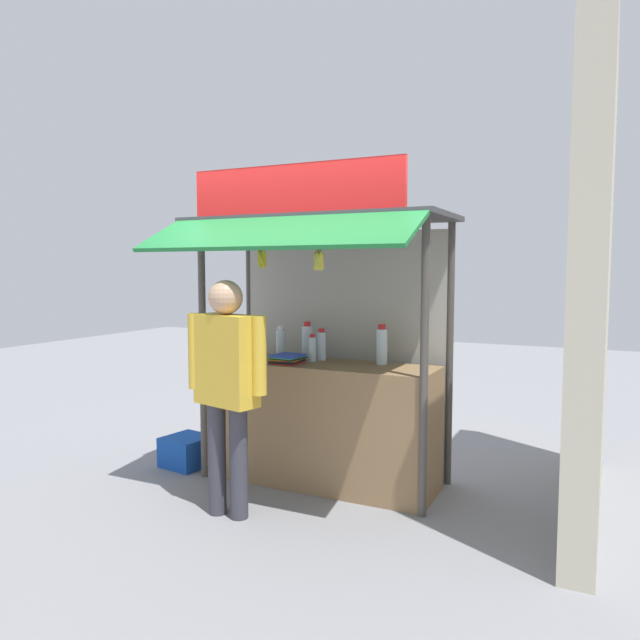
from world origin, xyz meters
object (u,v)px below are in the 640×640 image
water_bottle_mid_left (382,346)px  magazine_stack_left (237,354)px  banana_bunch_inner_right (319,260)px  vendor_person (227,376)px  water_bottle_front_right (307,342)px  magazine_stack_far_left (288,359)px  banana_bunch_inner_left (262,258)px  water_bottle_mid_right (281,343)px  water_bottle_back_right (312,349)px  water_bottle_right (322,345)px  plastic_crate (187,451)px

water_bottle_mid_left → magazine_stack_left: water_bottle_mid_left is taller
banana_bunch_inner_right → vendor_person: (-0.47, -0.49, -0.80)m
vendor_person → water_bottle_front_right: bearing=98.2°
magazine_stack_far_left → vendor_person: (-0.07, -0.75, -0.02)m
magazine_stack_left → banana_bunch_inner_left: 1.01m
magazine_stack_left → water_bottle_mid_right: bearing=15.6°
water_bottle_mid_right → water_bottle_back_right: (0.31, -0.02, -0.02)m
magazine_stack_far_left → banana_bunch_inner_left: (-0.07, -0.26, 0.80)m
water_bottle_front_right → banana_bunch_inner_right: bearing=-55.5°
water_bottle_front_right → vendor_person: vendor_person is taller
banana_bunch_inner_left → vendor_person: banana_bunch_inner_left is taller
water_bottle_right → banana_bunch_inner_right: (0.23, -0.54, 0.70)m
magazine_stack_far_left → magazine_stack_left: (-0.55, 0.10, -0.01)m
water_bottle_front_right → banana_bunch_inner_right: size_ratio=1.09×
water_bottle_back_right → banana_bunch_inner_left: banana_bunch_inner_left is taller
water_bottle_front_right → water_bottle_back_right: (0.10, -0.10, -0.04)m
water_bottle_front_right → magazine_stack_left: (-0.58, -0.18, -0.12)m
water_bottle_back_right → banana_bunch_inner_right: 0.88m
water_bottle_mid_right → plastic_crate: water_bottle_mid_right is taller
water_bottle_right → vendor_person: (-0.24, -1.03, -0.11)m
water_bottle_mid_left → banana_bunch_inner_left: bearing=-143.8°
water_bottle_mid_left → magazine_stack_left: bearing=-171.1°
water_bottle_mid_right → banana_bunch_inner_right: (0.58, -0.46, 0.69)m
magazine_stack_far_left → water_bottle_mid_right: bearing=131.1°
banana_bunch_inner_right → vendor_person: 1.06m
water_bottle_mid_left → magazine_stack_far_left: water_bottle_mid_left is taller
water_bottle_mid_left → magazine_stack_left: size_ratio=1.04×
water_bottle_right → vendor_person: bearing=-103.1°
water_bottle_back_right → vendor_person: vendor_person is taller
banana_bunch_inner_right → plastic_crate: banana_bunch_inner_right is taller
water_bottle_front_right → magazine_stack_left: size_ratio=1.03×
water_bottle_front_right → water_bottle_mid_right: bearing=-159.5°
water_bottle_mid_left → banana_bunch_inner_left: banana_bunch_inner_left is taller
water_bottle_mid_right → banana_bunch_inner_right: bearing=-38.4°
water_bottle_mid_right → magazine_stack_left: 0.40m
water_bottle_mid_left → water_bottle_right: 0.53m
water_bottle_mid_left → plastic_crate: water_bottle_mid_left is taller
water_bottle_back_right → magazine_stack_far_left: bearing=-125.2°
magazine_stack_far_left → plastic_crate: bearing=180.0°
water_bottle_right → banana_bunch_inner_left: bearing=-114.0°
water_bottle_right → water_bottle_front_right: bearing=177.3°
vendor_person → plastic_crate: vendor_person is taller
water_bottle_mid_left → banana_bunch_inner_left: 1.17m
water_bottle_right → magazine_stack_far_left: size_ratio=1.03×
banana_bunch_inner_left → vendor_person: bearing=-89.9°
water_bottle_mid_left → magazine_stack_far_left: 0.76m
water_bottle_mid_left → water_bottle_back_right: 0.58m
banana_bunch_inner_right → water_bottle_mid_right: bearing=141.6°
water_bottle_front_right → water_bottle_right: bearing=-2.7°
magazine_stack_left → banana_bunch_inner_right: size_ratio=1.06×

